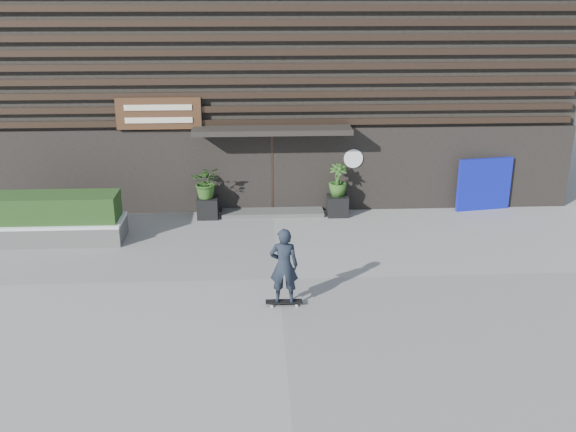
{
  "coord_description": "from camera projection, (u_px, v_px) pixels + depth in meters",
  "views": [
    {
      "loc": [
        -0.5,
        -13.75,
        6.35
      ],
      "look_at": [
        0.28,
        1.25,
        1.1
      ],
      "focal_mm": 40.77,
      "sensor_mm": 36.0,
      "label": 1
    }
  ],
  "objects": [
    {
      "name": "snow_layer",
      "position": [
        56.0,
        221.0,
        17.21
      ],
      "size": [
        3.5,
        1.2,
        0.08
      ],
      "primitive_type": "cube",
      "color": "white",
      "rests_on": "raised_bed"
    },
    {
      "name": "bamboo_right",
      "position": [
        338.0,
        180.0,
        18.97
      ],
      "size": [
        0.54,
        0.54,
        0.96
      ],
      "primitive_type": "imported",
      "color": "#2D591E",
      "rests_on": "planter_pot_right"
    },
    {
      "name": "bamboo_left",
      "position": [
        207.0,
        182.0,
        18.78
      ],
      "size": [
        0.86,
        0.75,
        0.96
      ],
      "primitive_type": "imported",
      "color": "#2D591E",
      "rests_on": "planter_pot_left"
    },
    {
      "name": "raised_bed",
      "position": [
        57.0,
        232.0,
        17.31
      ],
      "size": [
        3.5,
        1.2,
        0.5
      ],
      "primitive_type": "cube",
      "color": "#50504D",
      "rests_on": "ground"
    },
    {
      "name": "skateboarder",
      "position": [
        284.0,
        266.0,
        13.54
      ],
      "size": [
        0.78,
        0.44,
        1.73
      ],
      "color": "black",
      "rests_on": "ground"
    },
    {
      "name": "blue_tarp",
      "position": [
        484.0,
        184.0,
        19.56
      ],
      "size": [
        1.69,
        0.39,
        1.59
      ],
      "primitive_type": "cube",
      "rotation": [
        0.0,
        0.0,
        0.16
      ],
      "color": "#0C13A2",
      "rests_on": "ground"
    },
    {
      "name": "planter_pot_right",
      "position": [
        337.0,
        206.0,
        19.22
      ],
      "size": [
        0.6,
        0.6,
        0.6
      ],
      "primitive_type": "cube",
      "color": "black",
      "rests_on": "ground"
    },
    {
      "name": "ground",
      "position": [
        279.0,
        279.0,
        15.08
      ],
      "size": [
        80.0,
        80.0,
        0.0
      ],
      "primitive_type": "plane",
      "color": "gray",
      "rests_on": "ground"
    },
    {
      "name": "building",
      "position": [
        267.0,
        59.0,
        23.16
      ],
      "size": [
        18.0,
        11.0,
        8.0
      ],
      "color": "black",
      "rests_on": "ground"
    },
    {
      "name": "hedge",
      "position": [
        54.0,
        207.0,
        17.08
      ],
      "size": [
        3.3,
        1.0,
        0.7
      ],
      "primitive_type": "cube",
      "color": "#1D3B15",
      "rests_on": "snow_layer"
    },
    {
      "name": "entrance_step",
      "position": [
        273.0,
        212.0,
        19.4
      ],
      "size": [
        3.0,
        0.8,
        0.12
      ],
      "primitive_type": "cube",
      "color": "#484946",
      "rests_on": "ground"
    },
    {
      "name": "planter_pot_left",
      "position": [
        208.0,
        208.0,
        19.04
      ],
      "size": [
        0.6,
        0.6,
        0.6
      ],
      "primitive_type": "cube",
      "color": "black",
      "rests_on": "ground"
    }
  ]
}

